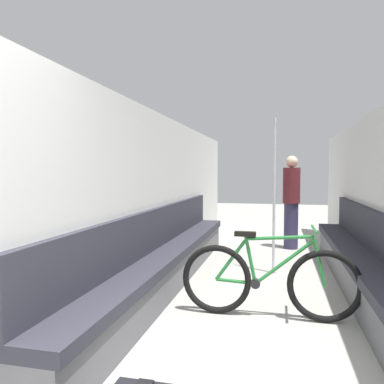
# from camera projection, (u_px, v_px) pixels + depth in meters

# --- Properties ---
(wall_left) EXTENTS (0.10, 9.42, 2.10)m
(wall_left) POSITION_uv_depth(u_px,v_px,m) (150.00, 198.00, 4.50)
(wall_left) COLOR silver
(wall_left) RESTS_ON ground
(bench_seat_row_left) EXTENTS (0.40, 5.23, 0.93)m
(bench_seat_row_left) POSITION_uv_depth(u_px,v_px,m) (168.00, 260.00, 4.48)
(bench_seat_row_left) COLOR #5B5B60
(bench_seat_row_left) RESTS_ON ground
(bench_seat_row_right) EXTENTS (0.40, 5.23, 0.93)m
(bench_seat_row_right) POSITION_uv_depth(u_px,v_px,m) (366.00, 271.00, 3.98)
(bench_seat_row_right) COLOR #5B5B60
(bench_seat_row_right) RESTS_ON ground
(bicycle) EXTENTS (1.66, 0.46, 0.86)m
(bicycle) POSITION_uv_depth(u_px,v_px,m) (269.00, 281.00, 3.49)
(bicycle) COLOR black
(bicycle) RESTS_ON ground
(grab_pole_near) EXTENTS (0.08, 0.08, 2.08)m
(grab_pole_near) POSITION_uv_depth(u_px,v_px,m) (274.00, 198.00, 5.01)
(grab_pole_near) COLOR gray
(grab_pole_near) RESTS_ON ground
(passenger_standing) EXTENTS (0.30, 0.30, 1.65)m
(passenger_standing) POSITION_uv_depth(u_px,v_px,m) (291.00, 201.00, 6.63)
(passenger_standing) COLOR #332D4C
(passenger_standing) RESTS_ON ground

